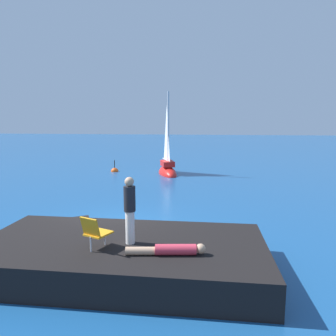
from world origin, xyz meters
The scene contains 9 objects.
ground_plane centered at (0.00, 0.00, 0.00)m, with size 160.00×160.00×0.00m, color navy.
shore_ledge centered at (1.13, -3.03, 0.39)m, with size 6.98×3.42×0.77m, color black.
boulder_seaward centered at (-1.09, -0.95, 0.00)m, with size 1.33×1.07×0.73m, color black.
boulder_inland centered at (1.43, -1.54, 0.00)m, with size 1.53×1.23×0.84m, color black.
sailboat_near centered at (0.08, 11.59, 0.34)m, with size 2.15×3.47×6.26m.
person_sunbather centered at (2.40, -3.67, 0.88)m, with size 1.75×0.45×0.25m.
person_standing centered at (1.37, -3.14, 1.63)m, with size 0.28×0.28×1.62m.
beach_chair centered at (0.68, -3.63, 1.21)m, with size 0.67×0.73×0.80m.
marker_buoy centered at (-3.96, 12.08, 0.01)m, with size 0.56×0.56×1.13m.
Camera 1 is at (3.32, -10.18, 3.67)m, focal length 33.67 mm.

